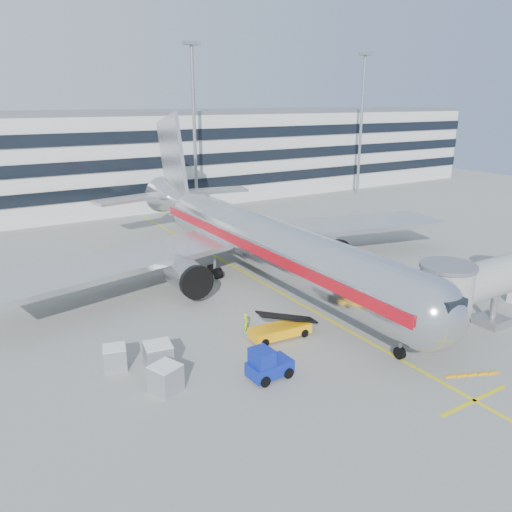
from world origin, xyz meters
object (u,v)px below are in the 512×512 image
belt_loader (280,329)px  ramp_worker (246,323)px  main_jet (253,237)px  cargo_container_front (166,378)px  cargo_container_right (115,358)px  baggage_tug (267,365)px  cargo_container_left (158,357)px

belt_loader → ramp_worker: 2.68m
main_jet → cargo_container_front: size_ratio=23.80×
cargo_container_right → cargo_container_front: 4.74m
belt_loader → cargo_container_front: (-10.15, -2.32, 0.21)m
belt_loader → ramp_worker: bearing=132.0°
baggage_tug → ramp_worker: 6.72m
main_jet → cargo_container_right: bearing=-148.6°
baggage_tug → cargo_container_left: size_ratio=1.45×
main_jet → cargo_container_front: main_jet is taller
baggage_tug → belt_loader: bearing=47.8°
cargo_container_left → ramp_worker: (7.79, 1.64, -0.12)m
main_jet → belt_loader: size_ratio=10.13×
belt_loader → main_jet: bearing=67.2°
belt_loader → baggage_tug: 5.90m
belt_loader → cargo_container_front: belt_loader is taller
belt_loader → cargo_container_right: size_ratio=2.78×
baggage_tug → cargo_container_right: (-8.06, 6.40, -0.15)m
cargo_container_right → cargo_container_front: bearing=-66.6°
main_jet → cargo_container_right: (-17.32, -10.57, -3.44)m
ramp_worker → main_jet: bearing=10.0°
main_jet → cargo_container_front: bearing=-136.0°
cargo_container_right → cargo_container_front: cargo_container_front is taller
cargo_container_front → ramp_worker: cargo_container_front is taller
main_jet → belt_loader: main_jet is taller
belt_loader → cargo_container_front: bearing=-167.1°
cargo_container_left → cargo_container_right: size_ratio=1.12×
cargo_container_right → belt_loader: bearing=-9.6°
main_jet → belt_loader: (-5.29, -12.61, -3.56)m
cargo_container_left → ramp_worker: bearing=11.9°
baggage_tug → cargo_container_left: (-5.62, 4.72, 0.00)m
belt_loader → cargo_container_left: (-9.58, 0.35, 0.27)m
belt_loader → cargo_container_left: belt_loader is taller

